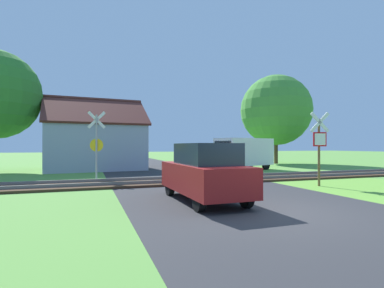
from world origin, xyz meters
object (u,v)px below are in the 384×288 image
(stop_sign_near, at_px, (319,144))
(mail_truck, at_px, (242,152))
(crossing_sign_far, at_px, (97,142))
(house, at_px, (95,145))
(tree_far, at_px, (276,110))
(parked_car, at_px, (204,172))

(stop_sign_near, height_order, mail_truck, stop_sign_near)
(crossing_sign_far, distance_m, mail_truck, 10.50)
(stop_sign_near, distance_m, house, 15.69)
(stop_sign_near, xyz_separation_m, house, (-8.80, 12.99, -0.01))
(crossing_sign_far, relative_size, tree_far, 0.40)
(tree_far, height_order, parked_car, tree_far)
(stop_sign_near, bearing_deg, house, -45.67)
(crossing_sign_far, relative_size, parked_car, 0.85)
(mail_truck, distance_m, parked_car, 12.40)
(crossing_sign_far, distance_m, parked_car, 7.65)
(house, distance_m, tree_far, 17.14)
(crossing_sign_far, xyz_separation_m, house, (0.05, 7.64, -0.13))
(crossing_sign_far, bearing_deg, stop_sign_near, -24.49)
(house, xyz_separation_m, parked_car, (2.94, -14.60, -0.90))
(tree_far, distance_m, parked_car, 21.63)
(stop_sign_near, bearing_deg, crossing_sign_far, -20.95)
(mail_truck, height_order, parked_car, mail_truck)
(crossing_sign_far, distance_m, tree_far, 19.39)
(house, distance_m, parked_car, 14.92)
(crossing_sign_far, relative_size, house, 0.47)
(house, relative_size, tree_far, 0.86)
(tree_far, distance_m, mail_truck, 9.81)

